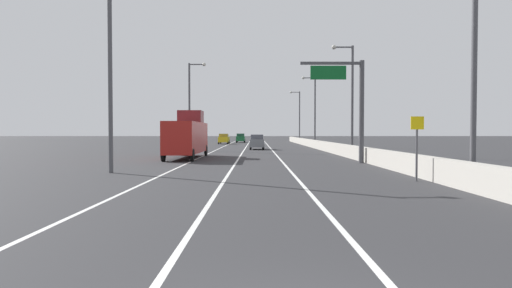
# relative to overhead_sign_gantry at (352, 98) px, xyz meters

# --- Properties ---
(ground_plane) EXTENTS (320.00, 320.00, 0.00)m
(ground_plane) POSITION_rel_overhead_sign_gantry_xyz_m (-6.49, 36.65, -4.73)
(ground_plane) COLOR #2D2D30
(lane_stripe_left) EXTENTS (0.16, 130.00, 0.00)m
(lane_stripe_left) POSITION_rel_overhead_sign_gantry_xyz_m (-11.99, 27.65, -4.73)
(lane_stripe_left) COLOR silver
(lane_stripe_left) RESTS_ON ground_plane
(lane_stripe_center) EXTENTS (0.16, 130.00, 0.00)m
(lane_stripe_center) POSITION_rel_overhead_sign_gantry_xyz_m (-8.49, 27.65, -4.73)
(lane_stripe_center) COLOR silver
(lane_stripe_center) RESTS_ON ground_plane
(lane_stripe_right) EXTENTS (0.16, 130.00, 0.00)m
(lane_stripe_right) POSITION_rel_overhead_sign_gantry_xyz_m (-4.99, 27.65, -4.73)
(lane_stripe_right) COLOR silver
(lane_stripe_right) RESTS_ON ground_plane
(jersey_barrier_right) EXTENTS (0.60, 120.00, 1.10)m
(jersey_barrier_right) POSITION_rel_overhead_sign_gantry_xyz_m (1.34, 12.65, -4.18)
(jersey_barrier_right) COLOR #B2ADA3
(jersey_barrier_right) RESTS_ON ground_plane
(overhead_sign_gantry) EXTENTS (4.68, 0.36, 7.50)m
(overhead_sign_gantry) POSITION_rel_overhead_sign_gantry_xyz_m (0.00, 0.00, 0.00)
(overhead_sign_gantry) COLOR #47474C
(overhead_sign_gantry) RESTS_ON ground_plane
(speed_advisory_sign) EXTENTS (0.60, 0.11, 3.00)m
(speed_advisory_sign) POSITION_rel_overhead_sign_gantry_xyz_m (0.44, -11.84, -2.96)
(speed_advisory_sign) COLOR #4C4C51
(speed_advisory_sign) RESTS_ON ground_plane
(lamp_post_right_near) EXTENTS (2.14, 0.44, 10.66)m
(lamp_post_right_near) POSITION_rel_overhead_sign_gantry_xyz_m (1.87, -13.70, 1.36)
(lamp_post_right_near) COLOR #4C4C51
(lamp_post_right_near) RESTS_ON ground_plane
(lamp_post_right_second) EXTENTS (2.14, 0.44, 10.66)m
(lamp_post_right_second) POSITION_rel_overhead_sign_gantry_xyz_m (2.07, 10.27, 1.36)
(lamp_post_right_second) COLOR #4C4C51
(lamp_post_right_second) RESTS_ON ground_plane
(lamp_post_right_third) EXTENTS (2.14, 0.44, 10.66)m
(lamp_post_right_third) POSITION_rel_overhead_sign_gantry_xyz_m (1.70, 34.25, 1.36)
(lamp_post_right_third) COLOR #4C4C51
(lamp_post_right_third) RESTS_ON ground_plane
(lamp_post_right_fourth) EXTENTS (2.14, 0.44, 10.66)m
(lamp_post_right_fourth) POSITION_rel_overhead_sign_gantry_xyz_m (1.75, 58.23, 1.36)
(lamp_post_right_fourth) COLOR #4C4C51
(lamp_post_right_fourth) RESTS_ON ground_plane
(lamp_post_left_near) EXTENTS (2.14, 0.44, 10.66)m
(lamp_post_left_near) POSITION_rel_overhead_sign_gantry_xyz_m (-14.84, -7.70, 1.36)
(lamp_post_left_near) COLOR #4C4C51
(lamp_post_left_near) RESTS_ON ground_plane
(lamp_post_left_mid) EXTENTS (2.14, 0.44, 10.66)m
(lamp_post_left_mid) POSITION_rel_overhead_sign_gantry_xyz_m (-14.84, 21.07, 1.36)
(lamp_post_left_mid) COLOR #4C4C51
(lamp_post_left_mid) RESTS_ON ground_plane
(car_yellow_0) EXTENTS (1.97, 4.11, 1.92)m
(car_yellow_0) POSITION_rel_overhead_sign_gantry_xyz_m (-13.01, 49.66, -3.77)
(car_yellow_0) COLOR gold
(car_yellow_0) RESTS_ON ground_plane
(car_green_1) EXTENTS (1.88, 4.07, 1.91)m
(car_green_1) POSITION_rel_overhead_sign_gantry_xyz_m (-10.24, 60.16, -3.78)
(car_green_1) COLOR #196033
(car_green_1) RESTS_ON ground_plane
(car_gray_2) EXTENTS (1.86, 4.09, 1.93)m
(car_gray_2) POSITION_rel_overhead_sign_gantry_xyz_m (-6.88, 24.42, -3.77)
(car_gray_2) COLOR slate
(car_gray_2) RESTS_ON ground_plane
(box_truck) EXTENTS (2.54, 9.83, 4.21)m
(box_truck) POSITION_rel_overhead_sign_gantry_xyz_m (-12.97, 5.85, -2.80)
(box_truck) COLOR #A51E19
(box_truck) RESTS_ON ground_plane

